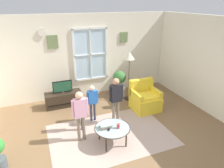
# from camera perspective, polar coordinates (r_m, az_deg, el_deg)

# --- Properties ---
(ground_plane) EXTENTS (6.48, 6.15, 0.02)m
(ground_plane) POSITION_cam_1_polar(r_m,az_deg,el_deg) (5.04, 1.56, -15.32)
(ground_plane) COLOR brown
(back_wall) EXTENTS (5.88, 0.17, 2.70)m
(back_wall) POSITION_cam_1_polar(r_m,az_deg,el_deg) (6.90, -7.62, 7.73)
(back_wall) COLOR silver
(back_wall) RESTS_ON ground_plane
(side_wall_right) EXTENTS (0.12, 5.55, 2.70)m
(side_wall_right) POSITION_cam_1_polar(r_m,az_deg,el_deg) (6.12, 28.56, 3.24)
(side_wall_right) COLOR silver
(side_wall_right) RESTS_ON ground_plane
(area_rug) EXTENTS (2.89, 1.96, 0.01)m
(area_rug) POSITION_cam_1_polar(r_m,az_deg,el_deg) (5.18, -0.43, -13.92)
(area_rug) COLOR tan
(area_rug) RESTS_ON ground_plane
(tv_stand) EXTENTS (1.10, 0.43, 0.44)m
(tv_stand) POSITION_cam_1_polar(r_m,az_deg,el_deg) (6.55, -13.28, -4.10)
(tv_stand) COLOR #2D2319
(tv_stand) RESTS_ON ground_plane
(television) EXTENTS (0.58, 0.08, 0.38)m
(television) POSITION_cam_1_polar(r_m,az_deg,el_deg) (6.38, -13.60, -0.71)
(television) COLOR #4C4C4C
(television) RESTS_ON tv_stand
(armchair) EXTENTS (0.76, 0.74, 0.87)m
(armchair) POSITION_cam_1_polar(r_m,az_deg,el_deg) (6.22, 9.08, -4.12)
(armchair) COLOR yellow
(armchair) RESTS_ON ground_plane
(coffee_table) EXTENTS (0.81, 0.81, 0.42)m
(coffee_table) POSITION_cam_1_polar(r_m,az_deg,el_deg) (4.72, 0.10, -12.27)
(coffee_table) COLOR #99B2B7
(coffee_table) RESTS_ON ground_plane
(book_stack) EXTENTS (0.27, 0.19, 0.10)m
(book_stack) POSITION_cam_1_polar(r_m,az_deg,el_deg) (4.67, -1.74, -11.55)
(book_stack) COLOR #93AF83
(book_stack) RESTS_ON coffee_table
(cup) EXTENTS (0.07, 0.07, 0.11)m
(cup) POSITION_cam_1_polar(r_m,az_deg,el_deg) (4.66, 1.76, -11.57)
(cup) COLOR #BF3F3F
(cup) RESTS_ON coffee_table
(remote_near_books) EXTENTS (0.11, 0.14, 0.02)m
(remote_near_books) POSITION_cam_1_polar(r_m,az_deg,el_deg) (4.75, -0.30, -11.50)
(remote_near_books) COLOR black
(remote_near_books) RESTS_ON coffee_table
(remote_near_cup) EXTENTS (0.11, 0.14, 0.02)m
(remote_near_cup) POSITION_cam_1_polar(r_m,az_deg,el_deg) (4.64, -0.82, -12.37)
(remote_near_cup) COLOR black
(remote_near_cup) RESTS_ON coffee_table
(person_red_shirt) EXTENTS (0.30, 0.14, 1.01)m
(person_red_shirt) POSITION_cam_1_polar(r_m,az_deg,el_deg) (5.08, -9.04, -6.61)
(person_red_shirt) COLOR #333851
(person_red_shirt) RESTS_ON ground_plane
(person_black_shirt) EXTENTS (0.38, 0.17, 1.27)m
(person_black_shirt) POSITION_cam_1_polar(r_m,az_deg,el_deg) (5.25, 1.08, -3.28)
(person_black_shirt) COLOR #726656
(person_black_shirt) RESTS_ON ground_plane
(person_blue_shirt) EXTENTS (0.31, 0.14, 1.03)m
(person_blue_shirt) POSITION_cam_1_polar(r_m,az_deg,el_deg) (5.44, -5.46, -4.22)
(person_blue_shirt) COLOR #333851
(person_blue_shirt) RESTS_ON ground_plane
(person_pink_shirt) EXTENTS (0.37, 0.17, 1.24)m
(person_pink_shirt) POSITION_cam_1_polar(r_m,az_deg,el_deg) (4.65, -8.85, -7.38)
(person_pink_shirt) COLOR #726656
(person_pink_shirt) RESTS_ON ground_plane
(potted_plant_by_window) EXTENTS (0.43, 0.43, 0.88)m
(potted_plant_by_window) POSITION_cam_1_polar(r_m,az_deg,el_deg) (6.97, 2.04, 0.38)
(potted_plant_by_window) COLOR silver
(potted_plant_by_window) RESTS_ON ground_plane
(floor_lamp) EXTENTS (0.32, 0.32, 1.59)m
(floor_lamp) POSITION_cam_1_polar(r_m,az_deg,el_deg) (6.43, 4.85, 6.51)
(floor_lamp) COLOR black
(floor_lamp) RESTS_ON ground_plane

